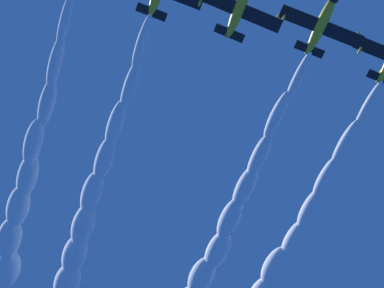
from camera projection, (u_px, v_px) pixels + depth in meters
The scene contains 6 objects.
airplane_left_wingman at pixel (322, 22), 79.91m from camera, with size 7.97×7.89×3.07m.
airplane_right_wingman at pixel (241, 5), 78.43m from camera, with size 7.97×7.88×3.22m.
smoke_trail_lead at pixel (279, 264), 101.90m from camera, with size 34.77×34.17×3.81m.
smoke_trail_left_wingman at pixel (216, 247), 99.24m from camera, with size 34.91×34.89×3.91m.
smoke_trail_outer_left at pixel (85, 222), 96.49m from camera, with size 35.59×34.40×3.82m.
smoke_trail_outer_right at pixel (20, 206), 95.21m from camera, with size 35.63×34.31×3.81m.
Camera 1 is at (39.43, 5.01, 1.48)m, focal length 68.90 mm.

